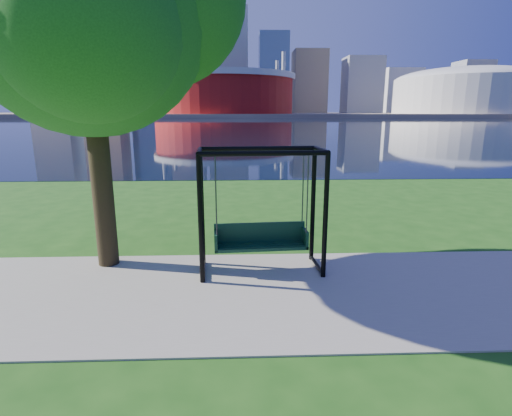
{
  "coord_description": "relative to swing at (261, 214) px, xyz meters",
  "views": [
    {
      "loc": [
        -0.2,
        -7.34,
        3.3
      ],
      "look_at": [
        0.07,
        0.0,
        1.52
      ],
      "focal_mm": 28.0,
      "sensor_mm": 36.0,
      "label": 1
    }
  ],
  "objects": [
    {
      "name": "park_tree",
      "position": [
        -3.39,
        0.52,
        4.05
      ],
      "size": [
        6.14,
        5.55,
        7.63
      ],
      "color": "black",
      "rests_on": "ground"
    },
    {
      "name": "skyline",
      "position": [
        -4.46,
        318.8,
        34.64
      ],
      "size": [
        392.0,
        66.0,
        96.5
      ],
      "color": "gray",
      "rests_on": "far_bank"
    },
    {
      "name": "far_bank",
      "position": [
        -0.2,
        305.4,
        -0.25
      ],
      "size": [
        900.0,
        228.0,
        2.0
      ],
      "primitive_type": "cube",
      "color": "#937F60",
      "rests_on": "ground"
    },
    {
      "name": "stadium",
      "position": [
        -10.2,
        234.4,
        12.98
      ],
      "size": [
        83.0,
        83.0,
        32.0
      ],
      "color": "maroon",
      "rests_on": "far_bank"
    },
    {
      "name": "river",
      "position": [
        -0.2,
        101.4,
        -1.24
      ],
      "size": [
        900.0,
        180.0,
        0.02
      ],
      "primitive_type": "cube",
      "color": "black",
      "rests_on": "ground"
    },
    {
      "name": "swing",
      "position": [
        0.0,
        0.0,
        0.0
      ],
      "size": [
        2.6,
        1.27,
        2.59
      ],
      "rotation": [
        0.0,
        0.0,
        0.07
      ],
      "color": "black",
      "rests_on": "ground"
    },
    {
      "name": "ground",
      "position": [
        -0.2,
        -0.6,
        -1.25
      ],
      "size": [
        900.0,
        900.0,
        0.0
      ],
      "primitive_type": "plane",
      "color": "#1E5114",
      "rests_on": "ground"
    },
    {
      "name": "path",
      "position": [
        -0.2,
        -1.1,
        -1.24
      ],
      "size": [
        120.0,
        4.0,
        0.03
      ],
      "primitive_type": "cube",
      "color": "#9E937F",
      "rests_on": "ground"
    },
    {
      "name": "arena",
      "position": [
        134.8,
        234.4,
        14.62
      ],
      "size": [
        84.0,
        84.0,
        26.56
      ],
      "color": "beige",
      "rests_on": "far_bank"
    }
  ]
}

